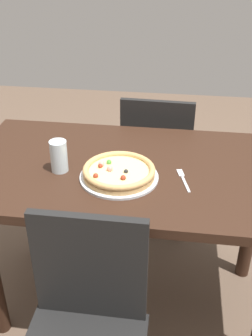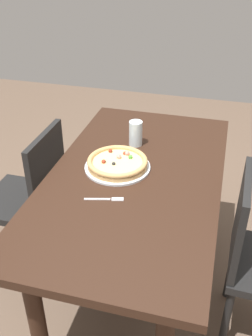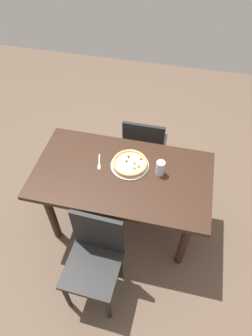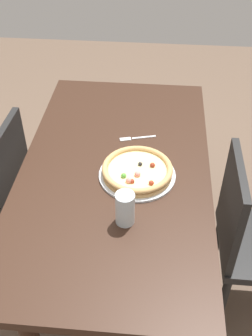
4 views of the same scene
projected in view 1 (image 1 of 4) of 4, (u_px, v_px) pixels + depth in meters
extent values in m
plane|color=brown|center=(131.00, 298.00, 2.07)|extent=(6.00, 6.00, 0.00)
cube|color=#331E14|center=(133.00, 171.00, 1.68)|extent=(1.42, 0.78, 0.04)
cylinder|color=#331E14|center=(31.00, 201.00, 2.17)|extent=(0.07, 0.07, 0.74)
cylinder|color=#331E14|center=(252.00, 219.00, 2.03)|extent=(0.07, 0.07, 0.74)
cube|color=black|center=(90.00, 267.00, 1.32)|extent=(0.38, 0.03, 0.42)
cylinder|color=black|center=(134.00, 175.00, 2.69)|extent=(0.04, 0.04, 0.42)
cylinder|color=black|center=(185.00, 180.00, 2.64)|extent=(0.04, 0.04, 0.42)
cylinder|color=black|center=(125.00, 205.00, 2.41)|extent=(0.04, 0.04, 0.42)
cylinder|color=black|center=(183.00, 211.00, 2.35)|extent=(0.04, 0.04, 0.42)
cube|color=black|center=(158.00, 159.00, 2.41)|extent=(0.41, 0.41, 0.04)
cube|color=black|center=(156.00, 138.00, 2.13)|extent=(0.38, 0.04, 0.42)
cylinder|color=silver|center=(119.00, 177.00, 1.59)|extent=(0.31, 0.31, 0.01)
cylinder|color=tan|center=(119.00, 174.00, 1.59)|extent=(0.28, 0.28, 0.02)
cylinder|color=beige|center=(119.00, 171.00, 1.58)|extent=(0.25, 0.25, 0.01)
torus|color=tan|center=(119.00, 170.00, 1.58)|extent=(0.28, 0.28, 0.02)
sphere|color=#E58C7F|center=(101.00, 164.00, 1.61)|extent=(0.02, 0.02, 0.02)
sphere|color=maroon|center=(100.00, 166.00, 1.60)|extent=(0.02, 0.02, 0.02)
sphere|color=#E58C7F|center=(110.00, 169.00, 1.58)|extent=(0.02, 0.02, 0.02)
sphere|color=#262626|center=(126.00, 171.00, 1.57)|extent=(0.02, 0.02, 0.02)
sphere|color=maroon|center=(96.00, 176.00, 1.54)|extent=(0.02, 0.02, 0.02)
sphere|color=#4C9E38|center=(109.00, 162.00, 1.63)|extent=(0.02, 0.02, 0.02)
sphere|color=maroon|center=(123.00, 178.00, 1.52)|extent=(0.02, 0.02, 0.02)
cube|color=silver|center=(186.00, 184.00, 1.55)|extent=(0.04, 0.11, 0.00)
cube|color=silver|center=(180.00, 173.00, 1.63)|extent=(0.03, 0.05, 0.00)
cylinder|color=silver|center=(59.00, 156.00, 1.62)|extent=(0.07, 0.07, 0.13)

